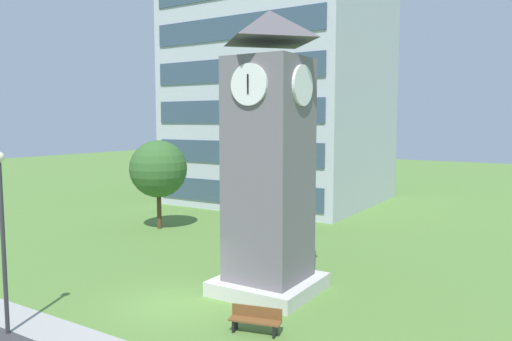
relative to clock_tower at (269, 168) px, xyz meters
name	(u,v)px	position (x,y,z in m)	size (l,w,h in m)	color
ground_plane	(173,303)	(-2.51, -3.24, -5.26)	(160.00, 160.00, 0.00)	#567F38
office_building	(282,77)	(-11.37, 21.74, 5.94)	(16.63, 15.35, 22.40)	#B7BCC6
clock_tower	(269,168)	(0.00, 0.00, 0.00)	(3.96, 3.96, 11.67)	slate
park_bench	(255,320)	(1.71, -3.79, -4.80)	(1.86, 0.90, 0.88)	brown
street_lamp	(2,223)	(-5.44, -8.30, -1.44)	(0.36, 0.36, 6.21)	#333338
tree_near_tower	(158,169)	(-12.49, 6.68, -1.21)	(3.84, 3.84, 5.98)	#513823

